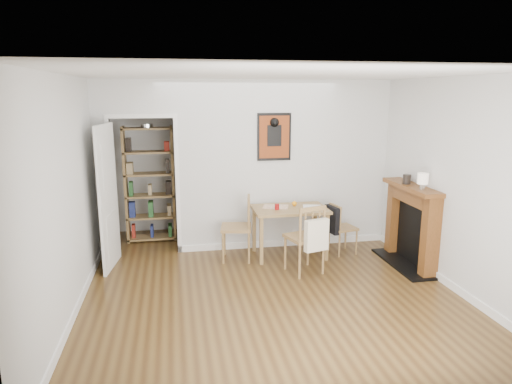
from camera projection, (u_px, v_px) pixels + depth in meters
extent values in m
plane|color=brown|center=(265.00, 282.00, 5.93)|extent=(5.20, 5.20, 0.00)
plane|color=silver|center=(237.00, 156.00, 8.15)|extent=(4.50, 0.00, 4.50)
plane|color=silver|center=(341.00, 256.00, 3.15)|extent=(4.50, 0.00, 4.50)
plane|color=silver|center=(75.00, 191.00, 5.26)|extent=(0.00, 5.20, 5.20)
plane|color=silver|center=(432.00, 178.00, 6.05)|extent=(0.00, 5.20, 5.20)
plane|color=silver|center=(266.00, 76.00, 5.38)|extent=(5.20, 5.20, 0.00)
cube|color=silver|center=(284.00, 165.00, 7.10)|extent=(3.35, 0.10, 2.60)
cube|color=silver|center=(103.00, 170.00, 6.62)|extent=(0.25, 0.10, 2.60)
cube|color=silver|center=(140.00, 99.00, 6.51)|extent=(0.90, 0.10, 0.55)
cube|color=white|center=(112.00, 189.00, 6.70)|extent=(0.06, 0.14, 2.05)
cube|color=white|center=(178.00, 186.00, 6.87)|extent=(0.06, 0.14, 2.05)
cube|color=white|center=(284.00, 243.00, 7.31)|extent=(3.35, 0.02, 0.10)
cube|color=white|center=(74.00, 314.00, 4.95)|extent=(0.02, 4.00, 0.10)
cube|color=white|center=(449.00, 284.00, 5.74)|extent=(0.02, 4.00, 0.10)
cube|color=white|center=(108.00, 197.00, 6.26)|extent=(0.15, 0.80, 2.00)
cube|color=black|center=(274.00, 137.00, 6.91)|extent=(0.52, 0.02, 0.72)
cube|color=maroon|center=(274.00, 137.00, 6.90)|extent=(0.46, 0.00, 0.64)
cube|color=olive|center=(290.00, 209.00, 6.73)|extent=(1.09, 0.69, 0.04)
cube|color=olive|center=(261.00, 241.00, 6.45)|extent=(0.05, 0.05, 0.70)
cube|color=olive|center=(327.00, 237.00, 6.62)|extent=(0.05, 0.05, 0.70)
cube|color=olive|center=(254.00, 229.00, 7.00)|extent=(0.05, 0.05, 0.70)
cube|color=olive|center=(315.00, 226.00, 7.17)|extent=(0.05, 0.05, 0.70)
cube|color=black|center=(332.00, 220.00, 6.82)|extent=(0.15, 0.33, 0.41)
cube|color=beige|center=(315.00, 235.00, 5.92)|extent=(0.35, 0.20, 0.42)
cube|color=olive|center=(126.00, 185.00, 7.38)|extent=(0.04, 0.32, 1.89)
cube|color=olive|center=(173.00, 183.00, 7.51)|extent=(0.04, 0.32, 1.89)
cube|color=olive|center=(152.00, 237.00, 7.64)|extent=(0.80, 0.32, 0.03)
cube|color=olive|center=(150.00, 195.00, 7.49)|extent=(0.80, 0.32, 0.03)
cube|color=olive|center=(147.00, 128.00, 7.25)|extent=(0.80, 0.32, 0.03)
cube|color=maroon|center=(150.00, 184.00, 7.45)|extent=(0.70, 0.26, 0.26)
cube|color=brown|center=(430.00, 238.00, 5.95)|extent=(0.20, 0.16, 1.10)
cube|color=brown|center=(395.00, 218.00, 6.91)|extent=(0.20, 0.16, 1.10)
cube|color=brown|center=(412.00, 187.00, 6.30)|extent=(0.30, 1.21, 0.06)
cube|color=brown|center=(413.00, 196.00, 6.33)|extent=(0.20, 0.85, 0.20)
cube|color=black|center=(415.00, 234.00, 6.46)|extent=(0.08, 0.81, 0.88)
cube|color=black|center=(405.00, 263.00, 6.53)|extent=(0.45, 1.25, 0.03)
cylinder|color=maroon|center=(277.00, 207.00, 6.63)|extent=(0.07, 0.07, 0.08)
sphere|color=#FF970D|center=(294.00, 204.00, 6.85)|extent=(0.07, 0.07, 0.07)
cube|color=#EFE2C5|center=(276.00, 207.00, 6.80)|extent=(0.44, 0.38, 0.00)
cube|color=white|center=(312.00, 207.00, 6.78)|extent=(0.30, 0.25, 0.01)
cylinder|color=silver|center=(422.00, 187.00, 5.96)|extent=(0.07, 0.07, 0.08)
cylinder|color=beige|center=(423.00, 178.00, 5.94)|extent=(0.14, 0.14, 0.14)
cylinder|color=black|center=(407.00, 179.00, 6.35)|extent=(0.11, 0.11, 0.13)
cylinder|color=black|center=(407.00, 178.00, 6.53)|extent=(0.08, 0.08, 0.10)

